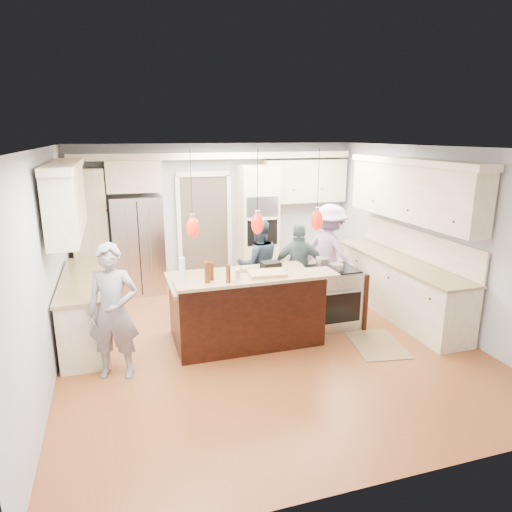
{
  "coord_description": "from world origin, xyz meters",
  "views": [
    {
      "loc": [
        -1.91,
        -5.77,
        2.87
      ],
      "look_at": [
        0.0,
        0.35,
        1.15
      ],
      "focal_mm": 32.0,
      "sensor_mm": 36.0,
      "label": 1
    }
  ],
  "objects_px": {
    "kitchen_island": "(245,307)",
    "island_range": "(332,297)",
    "person_far_left": "(258,264)",
    "refrigerator": "(138,245)",
    "person_bar_end": "(113,312)"
  },
  "relations": [
    {
      "from": "refrigerator",
      "to": "person_bar_end",
      "type": "distance_m",
      "value": 3.13
    },
    {
      "from": "kitchen_island",
      "to": "island_range",
      "type": "relative_size",
      "value": 2.28
    },
    {
      "from": "person_far_left",
      "to": "kitchen_island",
      "type": "bearing_deg",
      "value": 66.27
    },
    {
      "from": "kitchen_island",
      "to": "person_bar_end",
      "type": "bearing_deg",
      "value": -163.61
    },
    {
      "from": "island_range",
      "to": "kitchen_island",
      "type": "bearing_deg",
      "value": -176.9
    },
    {
      "from": "refrigerator",
      "to": "island_range",
      "type": "bearing_deg",
      "value": -42.59
    },
    {
      "from": "person_bar_end",
      "to": "island_range",
      "type": "bearing_deg",
      "value": 25.59
    },
    {
      "from": "refrigerator",
      "to": "kitchen_island",
      "type": "height_order",
      "value": "refrigerator"
    },
    {
      "from": "person_far_left",
      "to": "island_range",
      "type": "bearing_deg",
      "value": 130.44
    },
    {
      "from": "kitchen_island",
      "to": "person_bar_end",
      "type": "relative_size",
      "value": 1.26
    },
    {
      "from": "refrigerator",
      "to": "person_far_left",
      "type": "xyz_separation_m",
      "value": [
        1.87,
        -1.41,
        -0.14
      ]
    },
    {
      "from": "island_range",
      "to": "person_far_left",
      "type": "xyz_separation_m",
      "value": [
        -0.85,
        1.08,
        0.3
      ]
    },
    {
      "from": "refrigerator",
      "to": "island_range",
      "type": "distance_m",
      "value": 3.71
    },
    {
      "from": "kitchen_island",
      "to": "island_range",
      "type": "height_order",
      "value": "kitchen_island"
    },
    {
      "from": "kitchen_island",
      "to": "person_far_left",
      "type": "distance_m",
      "value": 1.31
    }
  ]
}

